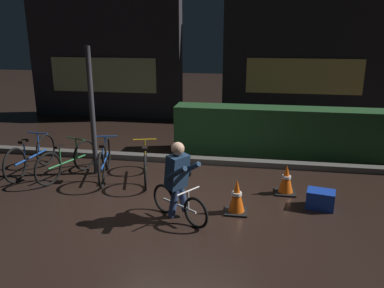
{
  "coord_description": "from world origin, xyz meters",
  "views": [
    {
      "loc": [
        1.3,
        -5.85,
        2.83
      ],
      "look_at": [
        0.2,
        0.6,
        0.9
      ],
      "focal_mm": 36.54,
      "sensor_mm": 36.0,
      "label": 1
    }
  ],
  "objects": [
    {
      "name": "sidewalk_curb",
      "position": [
        0.0,
        2.2,
        0.06
      ],
      "size": [
        12.0,
        0.24,
        0.12
      ],
      "primitive_type": "cube",
      "color": "#56544F",
      "rests_on": "ground"
    },
    {
      "name": "traffic_cone_near",
      "position": [
        1.04,
        -0.1,
        0.27
      ],
      "size": [
        0.36,
        0.36,
        0.56
      ],
      "color": "black",
      "rests_on": "ground"
    },
    {
      "name": "parked_bike_left_mid",
      "position": [
        -2.34,
        0.9,
        0.34
      ],
      "size": [
        0.59,
        1.53,
        0.74
      ],
      "rotation": [
        0.0,
        0.0,
        1.24
      ],
      "color": "black",
      "rests_on": "ground"
    },
    {
      "name": "parked_bike_center_right",
      "position": [
        -0.79,
        1.03,
        0.34
      ],
      "size": [
        0.55,
        1.58,
        0.75
      ],
      "rotation": [
        0.0,
        0.0,
        1.85
      ],
      "color": "black",
      "rests_on": "ground"
    },
    {
      "name": "storefront_left",
      "position": [
        -3.68,
        6.5,
        2.0
      ],
      "size": [
        5.04,
        0.54,
        4.01
      ],
      "color": "#262328",
      "rests_on": "ground"
    },
    {
      "name": "parked_bike_center_left",
      "position": [
        -1.61,
        1.01,
        0.35
      ],
      "size": [
        0.54,
        1.65,
        0.78
      ],
      "rotation": [
        0.0,
        0.0,
        1.83
      ],
      "color": "black",
      "rests_on": "ground"
    },
    {
      "name": "parked_bike_leftmost",
      "position": [
        -3.17,
        0.99,
        0.36
      ],
      "size": [
        0.46,
        1.71,
        0.79
      ],
      "rotation": [
        0.0,
        0.0,
        1.51
      ],
      "color": "black",
      "rests_on": "ground"
    },
    {
      "name": "ground_plane",
      "position": [
        0.0,
        0.0,
        0.0
      ],
      "size": [
        40.0,
        40.0,
        0.0
      ],
      "primitive_type": "plane",
      "color": "black"
    },
    {
      "name": "street_post",
      "position": [
        -1.88,
        1.2,
        1.27
      ],
      "size": [
        0.1,
        0.1,
        2.53
      ],
      "primitive_type": "cylinder",
      "color": "#2D2D33",
      "rests_on": "ground"
    },
    {
      "name": "cyclist",
      "position": [
        0.18,
        -0.47,
        0.63
      ],
      "size": [
        1.0,
        0.73,
        1.25
      ],
      "rotation": [
        0.0,
        0.0,
        -0.61
      ],
      "color": "black",
      "rests_on": "ground"
    },
    {
      "name": "traffic_cone_far",
      "position": [
        1.86,
        0.82,
        0.26
      ],
      "size": [
        0.36,
        0.36,
        0.54
      ],
      "color": "black",
      "rests_on": "ground"
    },
    {
      "name": "blue_crate",
      "position": [
        2.39,
        0.3,
        0.15
      ],
      "size": [
        0.5,
        0.4,
        0.3
      ],
      "primitive_type": "cube",
      "rotation": [
        0.0,
        0.0,
        -0.2
      ],
      "color": "#193DB7",
      "rests_on": "ground"
    },
    {
      "name": "hedge_row",
      "position": [
        1.8,
        3.1,
        0.56
      ],
      "size": [
        4.8,
        0.7,
        1.11
      ],
      "primitive_type": "cube",
      "color": "#214723",
      "rests_on": "ground"
    },
    {
      "name": "storefront_right",
      "position": [
        2.69,
        7.2,
        2.02
      ],
      "size": [
        5.13,
        0.54,
        4.06
      ],
      "color": "#262328",
      "rests_on": "ground"
    }
  ]
}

